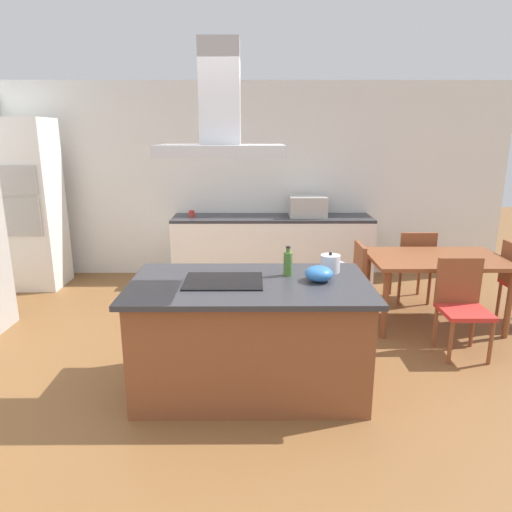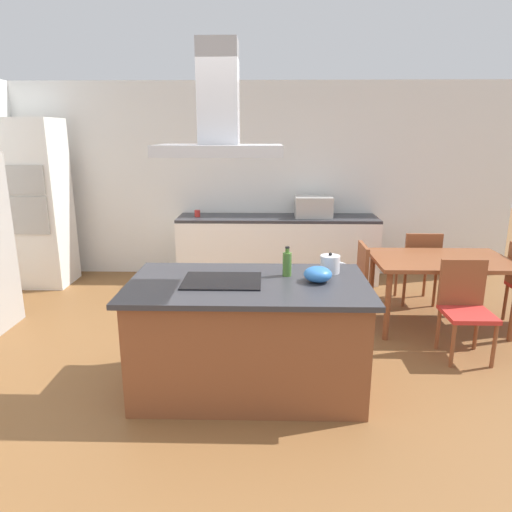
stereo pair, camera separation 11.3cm
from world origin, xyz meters
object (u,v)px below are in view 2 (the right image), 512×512
(range_hood, at_px, (219,120))
(mixing_bowl, at_px, (318,274))
(olive_oil_bottle, at_px, (287,264))
(tea_kettle, at_px, (330,264))
(wall_oven_stack, at_px, (38,204))
(chair_facing_back_wall, at_px, (419,263))
(countertop_microwave, at_px, (313,207))
(cooktop, at_px, (222,281))
(chair_at_left_end, at_px, (352,280))
(chair_facing_island, at_px, (465,303))
(coffee_mug_red, at_px, (197,213))
(dining_table, at_px, (441,266))

(range_hood, bearing_deg, mixing_bowl, 1.27)
(olive_oil_bottle, bearing_deg, tea_kettle, 15.05)
(wall_oven_stack, bearing_deg, chair_facing_back_wall, -8.01)
(countertop_microwave, bearing_deg, cooktop, -108.68)
(chair_at_left_end, bearing_deg, cooktop, -133.87)
(olive_oil_bottle, distance_m, countertop_microwave, 2.76)
(tea_kettle, xyz_separation_m, chair_facing_island, (1.30, 0.37, -0.46))
(chair_at_left_end, xyz_separation_m, chair_facing_island, (0.92, -0.67, 0.00))
(countertop_microwave, height_order, coffee_mug_red, countertop_microwave)
(olive_oil_bottle, bearing_deg, dining_table, 34.38)
(cooktop, bearing_deg, chair_facing_island, 16.28)
(chair_at_left_end, bearing_deg, chair_facing_island, -36.01)
(countertop_microwave, height_order, range_hood, range_hood)
(chair_facing_back_wall, height_order, range_hood, range_hood)
(tea_kettle, bearing_deg, dining_table, 38.60)
(tea_kettle, height_order, chair_facing_back_wall, tea_kettle)
(chair_facing_island, bearing_deg, coffee_mug_red, 141.19)
(countertop_microwave, height_order, chair_facing_back_wall, countertop_microwave)
(olive_oil_bottle, height_order, chair_facing_back_wall, olive_oil_bottle)
(cooktop, relative_size, range_hood, 0.67)
(coffee_mug_red, relative_size, dining_table, 0.06)
(wall_oven_stack, distance_m, chair_facing_back_wall, 4.94)
(cooktop, height_order, chair_facing_back_wall, cooktop)
(olive_oil_bottle, bearing_deg, coffee_mug_red, 112.52)
(chair_facing_island, bearing_deg, mixing_bowl, -156.64)
(tea_kettle, relative_size, olive_oil_bottle, 0.88)
(wall_oven_stack, relative_size, chair_facing_back_wall, 2.47)
(countertop_microwave, distance_m, chair_at_left_end, 1.69)
(cooktop, bearing_deg, wall_oven_stack, 135.55)
(coffee_mug_red, bearing_deg, olive_oil_bottle, -67.48)
(olive_oil_bottle, xyz_separation_m, chair_facing_back_wall, (1.65, 1.80, -0.49))
(dining_table, distance_m, chair_facing_island, 0.68)
(wall_oven_stack, bearing_deg, range_hood, -44.45)
(wall_oven_stack, bearing_deg, olive_oil_bottle, -37.75)
(countertop_microwave, distance_m, chair_facing_island, 2.60)
(tea_kettle, distance_m, dining_table, 1.69)
(chair_at_left_end, xyz_separation_m, chair_facing_back_wall, (0.92, 0.67, 0.00))
(mixing_bowl, distance_m, chair_facing_back_wall, 2.45)
(chair_facing_back_wall, bearing_deg, cooktop, -137.78)
(mixing_bowl, height_order, wall_oven_stack, wall_oven_stack)
(countertop_microwave, xyz_separation_m, wall_oven_stack, (-3.67, -0.23, 0.06))
(olive_oil_bottle, bearing_deg, range_hood, -162.02)
(cooktop, relative_size, mixing_bowl, 2.75)
(wall_oven_stack, distance_m, chair_facing_island, 5.29)
(coffee_mug_red, xyz_separation_m, chair_at_left_end, (1.86, -1.57, -0.44))
(chair_at_left_end, height_order, range_hood, range_hood)
(olive_oil_bottle, relative_size, range_hood, 0.27)
(mixing_bowl, relative_size, chair_at_left_end, 0.25)
(countertop_microwave, height_order, chair_facing_island, countertop_microwave)
(wall_oven_stack, bearing_deg, tea_kettle, -33.82)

